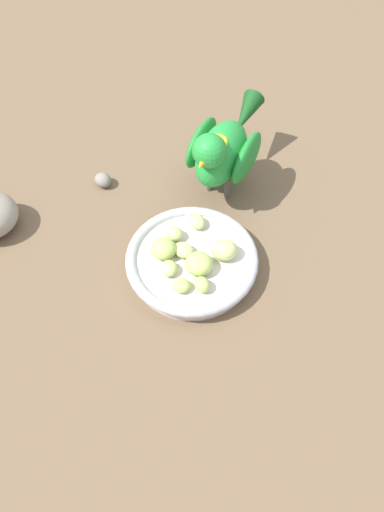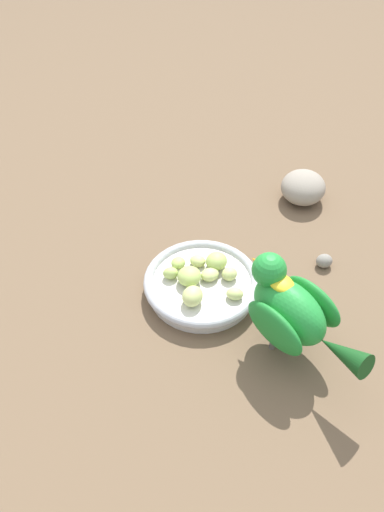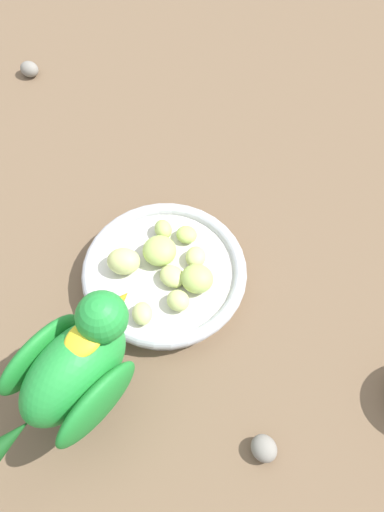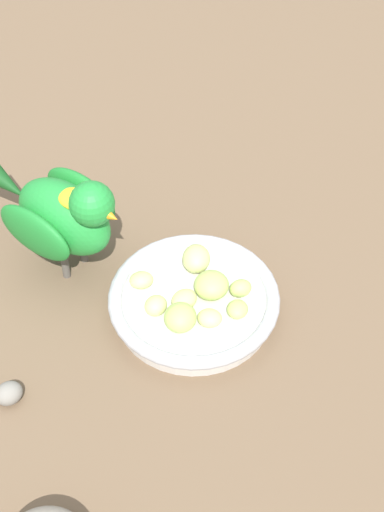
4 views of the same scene
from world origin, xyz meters
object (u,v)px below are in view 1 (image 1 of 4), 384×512
Objects in this scene: apple_piece_0 at (201,265)px; pebble_1 at (103,180)px; apple_piece_1 at (184,250)px; apple_piece_4 at (224,250)px; apple_piece_5 at (169,268)px; feeding_bowl at (192,261)px; apple_piece_3 at (174,234)px; apple_piece_2 at (179,284)px; apple_piece_8 at (202,285)px; apple_piece_7 at (198,222)px; parrot at (223,149)px; apple_piece_6 at (162,251)px.

pebble_1 is at bearing -102.54° from apple_piece_0.
apple_piece_1 is at bearing -102.84° from apple_piece_0.
apple_piece_5 is at bearing -33.43° from apple_piece_4.
feeding_bowl is 0.05m from apple_piece_3.
apple_piece_2 is 0.99× the size of apple_piece_8.
feeding_bowl is 0.03m from apple_piece_0.
apple_piece_2 is at bearing -9.27° from apple_piece_0.
apple_piece_1 and apple_piece_7 have the same top height.
apple_piece_1 is 0.06m from apple_piece_4.
apple_piece_0 reaches higher than apple_piece_1.
feeding_bowl is 0.89× the size of parrot.
apple_piece_2 is 0.92× the size of apple_piece_5.
apple_piece_4 reaches higher than apple_piece_8.
apple_piece_0 is 1.36× the size of pebble_1.
apple_piece_2 is at bearing 17.38° from feeding_bowl.
apple_piece_4 is 1.40× the size of apple_piece_7.
apple_piece_4 reaches higher than apple_piece_1.
apple_piece_6 is at bearing -52.62° from apple_piece_4.
apple_piece_1 is at bearing -90.09° from feeding_bowl.
apple_piece_3 is 0.09m from apple_piece_8.
apple_piece_1 is at bearing -119.19° from apple_piece_8.
apple_piece_4 is (-0.03, 0.05, 0.00)m from apple_piece_1.
apple_piece_3 is at bearing -170.16° from apple_piece_6.
apple_piece_7 is 0.13× the size of parrot.
apple_piece_6 reaches higher than apple_piece_7.
parrot is (-0.14, -0.01, 0.05)m from apple_piece_3.
apple_piece_3 reaches higher than apple_piece_1.
parrot is (-0.15, -0.04, 0.05)m from apple_piece_1.
feeding_bowl is 0.05m from apple_piece_8.
apple_piece_8 is (0.04, 0.08, -0.00)m from apple_piece_3.
apple_piece_4 reaches higher than apple_piece_7.
parrot is 0.20m from pebble_1.
apple_piece_8 is at bearing 61.72° from apple_piece_3.
pebble_1 is at bearing -106.42° from apple_piece_8.
apple_piece_1 is 0.17m from parrot.
apple_piece_1 is 0.05m from apple_piece_7.
apple_piece_4 is 1.03× the size of apple_piece_6.
feeding_bowl is 7.73× the size of apple_piece_2.
pebble_1 is (-0.05, -0.23, -0.03)m from apple_piece_0.
apple_piece_2 is at bearing 42.92° from apple_piece_3.
pebble_1 is (-0.01, -0.25, -0.03)m from apple_piece_4.
apple_piece_6 is (0.02, -0.04, 0.02)m from feeding_bowl.
apple_piece_0 is at bearing 77.46° from pebble_1.
apple_piece_6 is (-0.01, -0.02, 0.00)m from apple_piece_5.
apple_piece_2 is 0.06m from apple_piece_6.
feeding_bowl is 0.06m from apple_piece_7.
apple_piece_1 is (-0.01, -0.04, -0.00)m from apple_piece_0.
parrot is at bearing -143.12° from apple_piece_4.
apple_piece_7 is (-0.10, -0.04, 0.00)m from apple_piece_2.
apple_piece_0 reaches higher than pebble_1.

